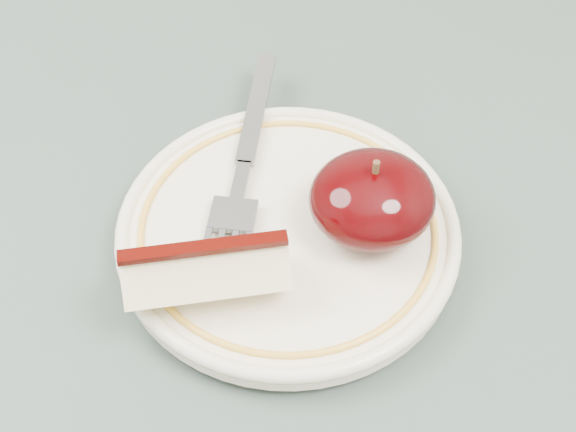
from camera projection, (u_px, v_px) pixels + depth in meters
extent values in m
cylinder|color=brown|center=(467.00, 145.00, 1.09)|extent=(0.05, 0.05, 0.71)
cube|color=#3B4943|center=(158.00, 254.00, 0.51)|extent=(0.90, 0.90, 0.04)
cylinder|color=#F6EACE|center=(288.00, 242.00, 0.48)|extent=(0.11, 0.11, 0.01)
cylinder|color=#F6EACE|center=(288.00, 233.00, 0.48)|extent=(0.20, 0.20, 0.01)
torus|color=#F6EACE|center=(288.00, 228.00, 0.47)|extent=(0.20, 0.20, 0.01)
torus|color=gold|center=(288.00, 226.00, 0.47)|extent=(0.18, 0.18, 0.00)
ellipsoid|color=black|center=(372.00, 199.00, 0.46)|extent=(0.07, 0.07, 0.05)
cylinder|color=#472D19|center=(376.00, 169.00, 0.44)|extent=(0.00, 0.00, 0.01)
cube|color=#F5E8B4|center=(206.00, 271.00, 0.43)|extent=(0.09, 0.04, 0.04)
cube|color=#330401|center=(203.00, 248.00, 0.41)|extent=(0.09, 0.01, 0.00)
cube|color=gray|center=(257.00, 107.00, 0.53)|extent=(0.04, 0.10, 0.00)
cube|color=gray|center=(241.00, 181.00, 0.49)|extent=(0.02, 0.03, 0.00)
cube|color=gray|center=(233.00, 215.00, 0.47)|extent=(0.03, 0.03, 0.00)
cube|color=gray|center=(244.00, 261.00, 0.45)|extent=(0.02, 0.04, 0.00)
cube|color=gray|center=(230.00, 259.00, 0.45)|extent=(0.02, 0.04, 0.00)
cube|color=gray|center=(217.00, 258.00, 0.45)|extent=(0.02, 0.04, 0.00)
cube|color=gray|center=(203.00, 256.00, 0.45)|extent=(0.02, 0.04, 0.00)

